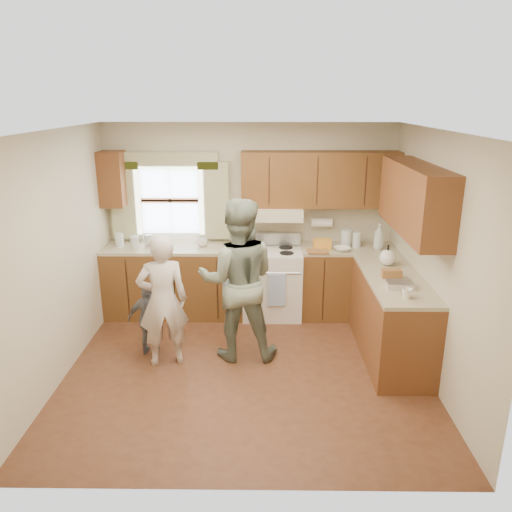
{
  "coord_description": "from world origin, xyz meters",
  "views": [
    {
      "loc": [
        0.16,
        -4.76,
        2.79
      ],
      "look_at": [
        0.1,
        0.4,
        1.15
      ],
      "focal_mm": 35.0,
      "sensor_mm": 36.0,
      "label": 1
    }
  ],
  "objects_px": {
    "woman_left": "(163,301)",
    "woman_right": "(238,280)",
    "child": "(149,319)",
    "stove": "(272,282)"
  },
  "relations": [
    {
      "from": "woman_right",
      "to": "child",
      "type": "relative_size",
      "value": 2.15
    },
    {
      "from": "stove",
      "to": "woman_left",
      "type": "height_order",
      "value": "woman_left"
    },
    {
      "from": "woman_right",
      "to": "child",
      "type": "distance_m",
      "value": 1.11
    },
    {
      "from": "stove",
      "to": "child",
      "type": "xyz_separation_m",
      "value": [
        -1.4,
        -1.09,
        -0.05
      ]
    },
    {
      "from": "woman_right",
      "to": "stove",
      "type": "bearing_deg",
      "value": -110.47
    },
    {
      "from": "woman_left",
      "to": "child",
      "type": "xyz_separation_m",
      "value": [
        -0.21,
        0.22,
        -0.31
      ]
    },
    {
      "from": "woman_right",
      "to": "woman_left",
      "type": "bearing_deg",
      "value": 12.24
    },
    {
      "from": "woman_left",
      "to": "woman_right",
      "type": "distance_m",
      "value": 0.83
    },
    {
      "from": "woman_right",
      "to": "child",
      "type": "bearing_deg",
      "value": -2.85
    },
    {
      "from": "woman_left",
      "to": "woman_right",
      "type": "bearing_deg",
      "value": 178.78
    }
  ]
}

